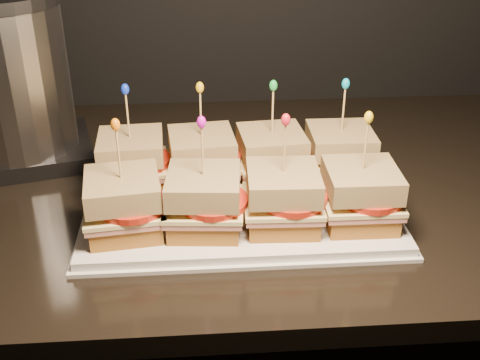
{
  "coord_description": "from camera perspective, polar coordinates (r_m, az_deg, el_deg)",
  "views": [
    {
      "loc": [
        -0.55,
        0.77,
        1.35
      ],
      "look_at": [
        -0.49,
        1.54,
        0.93
      ],
      "focal_mm": 45.0,
      "sensor_mm": 36.0,
      "label": 1
    }
  ],
  "objects": [
    {
      "name": "sandwich_6_frill",
      "position": [
        0.77,
        4.36,
        5.72
      ],
      "size": [
        0.01,
        0.01,
        0.02
      ],
      "primitive_type": "ellipsoid",
      "color": "red",
      "rests_on": "sandwich_6_pick"
    },
    {
      "name": "sandwich_0_pick",
      "position": [
        0.9,
        -10.59,
        5.78
      ],
      "size": [
        0.0,
        0.0,
        0.09
      ],
      "primitive_type": "cylinder",
      "color": "tan",
      "rests_on": "sandwich_0_bread_top"
    },
    {
      "name": "sandwich_0_bread_top",
      "position": [
        0.92,
        -10.34,
        3.12
      ],
      "size": [
        0.1,
        0.1,
        0.03
      ],
      "primitive_type": "cube",
      "rotation": [
        0.0,
        0.0,
        0.05
      ],
      "color": "brown",
      "rests_on": "sandwich_0_tomato"
    },
    {
      "name": "sandwich_6_ham",
      "position": [
        0.83,
        4.05,
        -2.4
      ],
      "size": [
        0.11,
        0.1,
        0.01
      ],
      "primitive_type": "cube",
      "rotation": [
        0.0,
        0.0,
        -0.04
      ],
      "color": "#C77264",
      "rests_on": "sandwich_6_bread_bot"
    },
    {
      "name": "sandwich_7_bread_top",
      "position": [
        0.83,
        11.48,
        0.02
      ],
      "size": [
        0.1,
        0.1,
        0.03
      ],
      "primitive_type": "cube",
      "rotation": [
        0.0,
        0.0,
        -0.01
      ],
      "color": "brown",
      "rests_on": "sandwich_7_tomato"
    },
    {
      "name": "appliance_body",
      "position": [
        1.07,
        -20.83,
        9.01
      ],
      "size": [
        0.19,
        0.19,
        0.24
      ],
      "primitive_type": "cylinder",
      "color": "silver",
      "rests_on": "appliance_base"
    },
    {
      "name": "sandwich_0_tomato",
      "position": [
        0.93,
        -9.52,
        1.82
      ],
      "size": [
        0.09,
        0.09,
        0.01
      ],
      "primitive_type": "cylinder",
      "color": "red",
      "rests_on": "sandwich_0_cheese"
    },
    {
      "name": "sandwich_3_ham",
      "position": [
        0.96,
        9.37,
        1.82
      ],
      "size": [
        0.11,
        0.1,
        0.01
      ],
      "primitive_type": "cube",
      "rotation": [
        0.0,
        0.0,
        -0.01
      ],
      "color": "#C77264",
      "rests_on": "sandwich_3_bread_bot"
    },
    {
      "name": "appliance_base",
      "position": [
        1.12,
        -19.66,
        2.53
      ],
      "size": [
        0.26,
        0.23,
        0.03
      ],
      "primitive_type": "cube",
      "rotation": [
        0.0,
        0.0,
        0.25
      ],
      "color": "#262628",
      "rests_on": "granite_slab"
    },
    {
      "name": "sandwich_6_pick",
      "position": [
        0.79,
        4.25,
        2.71
      ],
      "size": [
        0.0,
        0.0,
        0.09
      ],
      "primitive_type": "cylinder",
      "color": "tan",
      "rests_on": "sandwich_6_bread_top"
    },
    {
      "name": "sandwich_7_bread_bot",
      "position": [
        0.86,
        11.14,
        -3.08
      ],
      "size": [
        0.1,
        0.1,
        0.03
      ],
      "primitive_type": "cube",
      "rotation": [
        0.0,
        0.0,
        -0.01
      ],
      "color": "brown",
      "rests_on": "platter"
    },
    {
      "name": "sandwich_2_cheese",
      "position": [
        0.94,
        2.99,
        2.01
      ],
      "size": [
        0.11,
        0.11,
        0.01
      ],
      "primitive_type": "cube",
      "rotation": [
        0.0,
        0.0,
        0.09
      ],
      "color": "#F7E396",
      "rests_on": "sandwich_2_ham"
    },
    {
      "name": "sandwich_0_cheese",
      "position": [
        0.94,
        -10.19,
        1.55
      ],
      "size": [
        0.11,
        0.11,
        0.01
      ],
      "primitive_type": "cube",
      "rotation": [
        0.0,
        0.0,
        0.05
      ],
      "color": "#F7E396",
      "rests_on": "sandwich_0_ham"
    },
    {
      "name": "sandwich_1_tomato",
      "position": [
        0.92,
        -2.86,
        2.07
      ],
      "size": [
        0.09,
        0.09,
        0.01
      ],
      "primitive_type": "cylinder",
      "color": "red",
      "rests_on": "sandwich_1_cheese"
    },
    {
      "name": "sandwich_1_bread_top",
      "position": [
        0.92,
        -3.65,
        3.38
      ],
      "size": [
        0.11,
        0.11,
        0.03
      ],
      "primitive_type": "cube",
      "rotation": [
        0.0,
        0.0,
        0.09
      ],
      "color": "brown",
      "rests_on": "sandwich_1_tomato"
    },
    {
      "name": "sandwich_7_frill",
      "position": [
        0.79,
        12.11,
        5.84
      ],
      "size": [
        0.01,
        0.01,
        0.02
      ],
      "primitive_type": "ellipsoid",
      "color": "yellow",
      "rests_on": "sandwich_7_pick"
    },
    {
      "name": "sandwich_2_bread_bot",
      "position": [
        0.95,
        2.95,
        0.7
      ],
      "size": [
        0.1,
        0.1,
        0.03
      ],
      "primitive_type": "cube",
      "rotation": [
        0.0,
        0.0,
        0.09
      ],
      "color": "brown",
      "rests_on": "platter"
    },
    {
      "name": "sandwich_2_bread_top",
      "position": [
        0.92,
        3.03,
        3.59
      ],
      "size": [
        0.1,
        0.1,
        0.03
      ],
      "primitive_type": "cube",
      "rotation": [
        0.0,
        0.0,
        0.09
      ],
      "color": "brown",
      "rests_on": "sandwich_2_tomato"
    },
    {
      "name": "appliance",
      "position": [
        1.07,
        -20.79,
        8.78
      ],
      "size": [
        0.22,
        0.19,
        0.29
      ],
      "primitive_type": null,
      "color": "silver",
      "rests_on": "granite_slab"
    },
    {
      "name": "sandwich_1_cheese",
      "position": [
        0.93,
        -3.6,
        1.79
      ],
      "size": [
        0.12,
        0.11,
        0.01
      ],
      "primitive_type": "cube",
      "rotation": [
        0.0,
        0.0,
        0.09
      ],
      "color": "#F7E396",
      "rests_on": "sandwich_1_ham"
    },
    {
      "name": "platter",
      "position": [
        0.9,
        -0.0,
        -2.58
      ],
      "size": [
        0.45,
        0.28,
        0.02
      ],
      "primitive_type": "cube",
      "color": "white",
      "rests_on": "granite_slab"
    },
    {
      "name": "sandwich_1_ham",
      "position": [
        0.93,
        -3.59,
        1.41
      ],
      "size": [
        0.11,
        0.11,
        0.01
      ],
      "primitive_type": "cube",
      "rotation": [
        0.0,
        0.0,
        0.09
      ],
      "color": "#C77264",
      "rests_on": "sandwich_1_bread_bot"
    },
    {
      "name": "sandwich_1_frill",
      "position": [
        0.88,
        -3.83,
        8.76
      ],
      "size": [
        0.01,
        0.01,
        0.02
      ],
      "primitive_type": "ellipsoid",
      "color": "#EFB40E",
      "rests_on": "sandwich_1_pick"
    },
    {
      "name": "sandwich_3_bread_top",
      "position": [
        0.94,
        9.54,
        3.75
      ],
      "size": [
        0.1,
        0.1,
        0.03
      ],
      "primitive_type": "cube",
      "rotation": [
        0.0,
        0.0,
        -0.01
      ],
      "color": "brown",
      "rests_on": "sandwich_3_tomato"
    },
    {
      "name": "sandwich_0_bread_bot",
      "position": [
        0.95,
        -10.06,
        0.25
      ],
      "size": [
        0.1,
        0.1,
        0.03
      ],
      "primitive_type": "cube",
      "rotation": [
        0.0,
        0.0,
        0.05
      ],
      "color": "brown",
      "rests_on": "platter"
    },
    {
      "name": "sandwich_2_pick",
      "position": [
        0.91,
        3.11,
        6.26
      ],
      "size": [
        0.0,
        0.0,
        0.09
      ],
      "primitive_type": "cylinder",
      "color": "tan",
      "rests_on": "sandwich_2_bread_top"
    },
    {
      "name": "sandwich_4_tomato",
      "position": [
        0.81,
        -10.18,
        -2.25
      ],
      "size": [
        0.09,
        0.09,
        0.01
      ],
      "primitive_type": "cylinder",
      "color": "red",
      "rests_on": "sandwich_4_cheese"
    },
    {
      "name": "sandwich_3_tomato",
      "position": [
        0.95,
        10.22,
        2.46
      ],
      "size": [
        0.09,
        0.09,
        0.01
      ],
      "primitive_type": "cylinder",
      "color": "red",
      "rests_on": "sandwich_3_cheese"
    },
    {
      "name": "sandwich_7_ham",
      "position": [
        0.85,
        11.25,
        -2.09
      ],
      "size": [
        0.11,
        0.1,
        0.01
      ],
      "primitive_type": "cube",
      "rotation": [
        0.0,
        0.0,
        -0.01
      ],
      "color": "#C77264",
      "rests_on": "sandwich_7_bread_bot"
    },
    {
      "name": "sandwich_0_ham",
      "position": [
        0.94,
        -10.15,
        1.17
      ],
      "size": [
        0.11,
        0.11,
        0.01
      ],
      "primitive_type": "cube",
      "rotation": [
        0.0,
        0.0,
        0.05
      ],
      "color": "#C77264",
      "rests_on": "sandwich_0_bread_bot"
    },
    {
      "name": "sandwich_3_cheese",
      "position": [
        0.96,
        9.4,
        2.2
      ],
      "size": [
        0.11,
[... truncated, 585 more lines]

